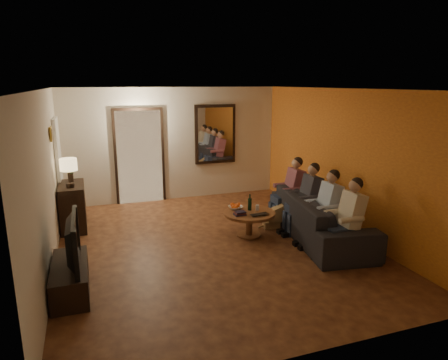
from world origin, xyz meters
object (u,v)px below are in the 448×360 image
object	(u,v)px
dresser	(73,206)
coffee_table	(249,224)
table_lamp	(69,173)
sofa	(320,217)
tv_stand	(70,278)
person_c	(307,201)
person_b	(325,211)
person_d	(291,193)
person_a	(347,222)
wine_bottle	(250,202)
dog	(277,214)
laptop	(261,216)
tv	(67,241)
bowl	(235,208)

from	to	relation	value
dresser	coffee_table	bearing A→B (deg)	-26.08
table_lamp	sofa	distance (m)	4.56
tv_stand	person_c	xyz separation A→B (m)	(4.05, 0.89, 0.40)
person_b	person_d	distance (m)	1.20
dresser	tv_stand	world-z (taller)	dresser
person_a	wine_bottle	xyz separation A→B (m)	(-1.01, 1.48, 0.01)
table_lamp	dog	distance (m)	3.88
tv_stand	person_b	distance (m)	4.08
dresser	laptop	distance (m)	3.55
dresser	dog	xyz separation A→B (m)	(3.64, -1.26, -0.15)
tv	wine_bottle	xyz separation A→B (m)	(3.04, 1.17, -0.11)
person_a	dog	bearing A→B (deg)	104.40
dresser	bowl	xyz separation A→B (m)	(2.81, -1.24, 0.05)
dresser	person_a	distance (m)	4.95
tv	person_d	world-z (taller)	person_d
tv	person_a	size ratio (longest dim) A/B	0.92
table_lamp	person_d	xyz separation A→B (m)	(4.05, -0.83, -0.52)
tv_stand	dog	size ratio (longest dim) A/B	2.11
tv	bowl	bearing A→B (deg)	-65.36
tv_stand	wine_bottle	size ratio (longest dim) A/B	3.81
tv	person_d	xyz separation A→B (m)	(4.05, 1.49, -0.11)
dresser	person_a	world-z (taller)	person_a
person_c	person_a	bearing A→B (deg)	-90.00
person_c	dresser	bearing A→B (deg)	157.89
dresser	laptop	bearing A→B (deg)	-29.44
person_b	person_d	size ratio (longest dim) A/B	1.00
tv_stand	person_d	distance (m)	4.33
coffee_table	tv	bearing A→B (deg)	-160.33
coffee_table	bowl	distance (m)	0.38
sofa	tv	bearing A→B (deg)	107.25
person_d	wine_bottle	world-z (taller)	person_d
person_b	bowl	xyz separation A→B (m)	(-1.24, 1.00, -0.12)
person_b	laptop	xyz separation A→B (m)	(-0.96, 0.50, -0.14)
person_d	coffee_table	world-z (taller)	person_d
tv_stand	dog	bearing A→B (deg)	19.24
tv	coffee_table	bearing A→B (deg)	-70.33
person_a	person_b	world-z (taller)	same
wine_bottle	laptop	world-z (taller)	wine_bottle
laptop	person_c	bearing A→B (deg)	1.17
wine_bottle	coffee_table	bearing A→B (deg)	-116.57
sofa	person_a	size ratio (longest dim) A/B	2.17
person_d	dog	world-z (taller)	person_d
person_d	dog	xyz separation A→B (m)	(-0.41, -0.22, -0.32)
dresser	tv	bearing A→B (deg)	-90.00
dresser	tv	xyz separation A→B (m)	(0.00, -2.53, 0.28)
tv	laptop	world-z (taller)	tv
sofa	person_c	bearing A→B (deg)	27.63
person_b	laptop	distance (m)	1.09
coffee_table	person_b	bearing A→B (deg)	-36.41
table_lamp	bowl	bearing A→B (deg)	-20.02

